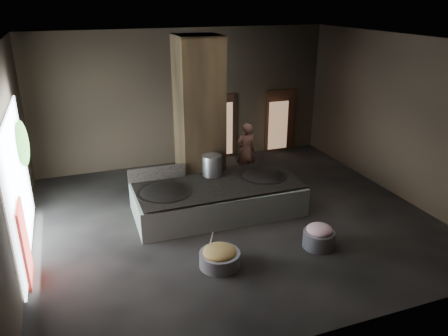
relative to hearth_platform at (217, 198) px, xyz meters
name	(u,v)px	position (x,y,z in m)	size (l,w,h in m)	color
floor	(233,219)	(0.27, -0.47, -0.43)	(10.00, 9.00, 0.10)	black
ceiling	(235,38)	(0.27, -0.47, 4.17)	(10.00, 9.00, 0.10)	black
back_wall	(184,98)	(0.27, 4.08, 1.87)	(10.00, 0.10, 4.50)	black
front_wall	(341,219)	(0.27, -5.02, 1.87)	(10.00, 0.10, 4.50)	black
left_wall	(8,161)	(-4.78, -0.47, 1.87)	(0.10, 9.00, 4.50)	black
right_wall	(400,117)	(5.32, -0.47, 1.87)	(0.10, 9.00, 4.50)	black
pillar	(199,118)	(-0.03, 1.43, 1.87)	(1.20, 1.20, 4.50)	black
hearth_platform	(217,198)	(0.00, 0.00, 0.00)	(4.39, 2.10, 0.76)	#B6C5B2
platform_cap	(217,184)	(0.00, 0.00, 0.43)	(4.30, 2.06, 0.03)	black
wok_left	(164,195)	(-1.45, -0.05, 0.37)	(1.38, 1.38, 0.38)	black
wok_left_rim	(164,192)	(-1.45, -0.05, 0.44)	(1.41, 1.41, 0.05)	black
wok_right	(263,178)	(1.35, 0.05, 0.37)	(1.29, 1.29, 0.36)	black
wok_right_rim	(263,176)	(1.35, 0.05, 0.44)	(1.32, 1.32, 0.05)	black
stock_pot	(212,165)	(0.05, 0.55, 0.75)	(0.53, 0.53, 0.57)	silver
splash_guard	(157,173)	(-1.45, 0.75, 0.65)	(1.53, 0.06, 0.38)	black
cook	(246,151)	(1.62, 1.87, 0.52)	(0.66, 0.43, 1.81)	#92584A
veg_basin	(220,259)	(-0.80, -2.44, -0.22)	(0.89, 0.89, 0.33)	gray
veg_fill	(220,252)	(-0.80, -2.44, -0.03)	(0.73, 0.73, 0.22)	olive
ladle	(211,241)	(-0.95, -2.29, 0.17)	(0.03, 0.03, 0.70)	silver
meat_basin	(319,239)	(1.61, -2.50, -0.18)	(0.73, 0.73, 0.40)	gray
meat_fill	(319,230)	(1.61, -2.50, 0.07)	(0.60, 0.60, 0.23)	#CF7C90
doorway_near	(219,128)	(1.47, 3.98, 0.72)	(1.18, 0.08, 2.38)	black
doorway_near_glow	(222,129)	(1.56, 3.94, 0.67)	(0.80, 0.04, 1.89)	#8C6647
doorway_far	(280,122)	(3.87, 3.98, 0.72)	(1.18, 0.08, 2.38)	black
doorway_far_glow	(278,125)	(3.64, 3.69, 0.67)	(0.75, 0.04, 1.76)	#8C6647
left_opening	(19,185)	(-4.68, -0.27, 1.22)	(0.04, 4.20, 3.10)	white
pavilion_sliver	(25,244)	(-4.61, -1.57, 0.47)	(0.05, 0.90, 1.70)	maroon
tree_silhouette	(22,143)	(-4.58, 0.83, 1.82)	(0.28, 1.10, 1.10)	#194714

